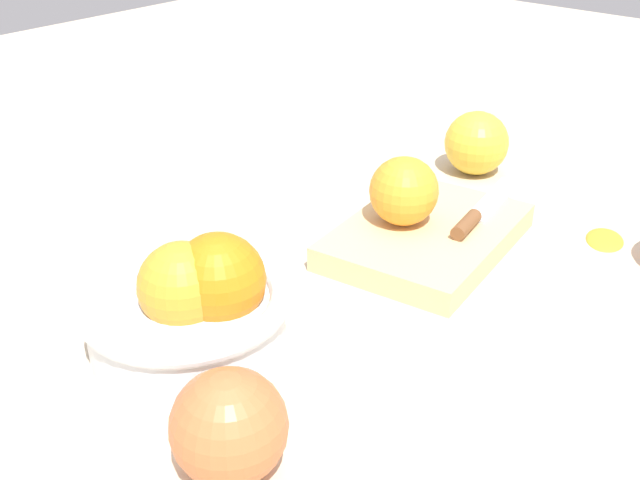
{
  "coord_description": "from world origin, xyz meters",
  "views": [
    {
      "loc": [
        -0.49,
        -0.26,
        0.36
      ],
      "look_at": [
        -0.04,
        0.13,
        0.04
      ],
      "focal_mm": 43.21,
      "sensor_mm": 36.0,
      "label": 1
    }
  ],
  "objects_px": {
    "cutting_board": "(426,236)",
    "knife": "(479,213)",
    "orange_on_board": "(404,191)",
    "apple_mid_left": "(229,427)",
    "bowl": "(192,306)",
    "apple_back_right": "(476,143)"
  },
  "relations": [
    {
      "from": "cutting_board",
      "to": "apple_back_right",
      "type": "xyz_separation_m",
      "value": [
        0.19,
        0.06,
        0.03
      ]
    },
    {
      "from": "orange_on_board",
      "to": "knife",
      "type": "height_order",
      "value": "orange_on_board"
    },
    {
      "from": "cutting_board",
      "to": "knife",
      "type": "xyz_separation_m",
      "value": [
        0.05,
        -0.03,
        0.02
      ]
    },
    {
      "from": "apple_back_right",
      "to": "cutting_board",
      "type": "bearing_deg",
      "value": -162.54
    },
    {
      "from": "bowl",
      "to": "knife",
      "type": "distance_m",
      "value": 0.31
    },
    {
      "from": "orange_on_board",
      "to": "knife",
      "type": "distance_m",
      "value": 0.08
    },
    {
      "from": "bowl",
      "to": "cutting_board",
      "type": "bearing_deg",
      "value": -9.8
    },
    {
      "from": "bowl",
      "to": "orange_on_board",
      "type": "distance_m",
      "value": 0.25
    },
    {
      "from": "bowl",
      "to": "knife",
      "type": "xyz_separation_m",
      "value": [
        0.3,
        -0.07,
        -0.01
      ]
    },
    {
      "from": "orange_on_board",
      "to": "knife",
      "type": "bearing_deg",
      "value": -42.04
    },
    {
      "from": "cutting_board",
      "to": "apple_mid_left",
      "type": "distance_m",
      "value": 0.34
    },
    {
      "from": "cutting_board",
      "to": "orange_on_board",
      "type": "relative_size",
      "value": 3.05
    },
    {
      "from": "cutting_board",
      "to": "knife",
      "type": "height_order",
      "value": "knife"
    },
    {
      "from": "cutting_board",
      "to": "orange_on_board",
      "type": "height_order",
      "value": "orange_on_board"
    },
    {
      "from": "bowl",
      "to": "apple_mid_left",
      "type": "distance_m",
      "value": 0.14
    },
    {
      "from": "orange_on_board",
      "to": "apple_mid_left",
      "type": "xyz_separation_m",
      "value": [
        -0.32,
        -0.09,
        -0.02
      ]
    },
    {
      "from": "apple_back_right",
      "to": "knife",
      "type": "bearing_deg",
      "value": -148.45
    },
    {
      "from": "orange_on_board",
      "to": "apple_back_right",
      "type": "bearing_deg",
      "value": 10.63
    },
    {
      "from": "bowl",
      "to": "apple_back_right",
      "type": "relative_size",
      "value": 2.18
    },
    {
      "from": "orange_on_board",
      "to": "bowl",
      "type": "bearing_deg",
      "value": 174.85
    },
    {
      "from": "orange_on_board",
      "to": "apple_mid_left",
      "type": "distance_m",
      "value": 0.33
    },
    {
      "from": "bowl",
      "to": "cutting_board",
      "type": "xyz_separation_m",
      "value": [
        0.26,
        -0.04,
        -0.03
      ]
    }
  ]
}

